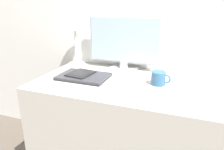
% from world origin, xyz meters
% --- Properties ---
extents(wall_back, '(3.60, 0.05, 2.40)m').
position_xyz_m(wall_back, '(0.00, 0.58, 1.20)').
color(wall_back, silver).
rests_on(wall_back, ground_plane).
extents(desk, '(1.12, 0.65, 0.70)m').
position_xyz_m(desk, '(0.00, 0.21, 0.35)').
color(desk, beige).
rests_on(desk, ground_plane).
extents(monitor, '(0.53, 0.11, 0.39)m').
position_xyz_m(monitor, '(-0.08, 0.47, 0.91)').
color(monitor, silver).
rests_on(monitor, desk).
extents(keyboard, '(0.29, 0.10, 0.01)m').
position_xyz_m(keyboard, '(0.16, 0.11, 0.71)').
color(keyboard, silver).
rests_on(keyboard, desk).
extents(laptop, '(0.32, 0.22, 0.02)m').
position_xyz_m(laptop, '(-0.27, 0.19, 0.71)').
color(laptop, '#232328').
rests_on(laptop, desk).
extents(ereader, '(0.16, 0.19, 0.01)m').
position_xyz_m(ereader, '(-0.30, 0.20, 0.73)').
color(ereader, black).
rests_on(ereader, laptop).
extents(desk_lamp, '(0.13, 0.13, 0.35)m').
position_xyz_m(desk_lamp, '(-0.46, 0.44, 0.92)').
color(desk_lamp, white).
rests_on(desk_lamp, desk).
extents(coffee_mug, '(0.12, 0.09, 0.08)m').
position_xyz_m(coffee_mug, '(0.21, 0.24, 0.75)').
color(coffee_mug, '#336089').
rests_on(coffee_mug, desk).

